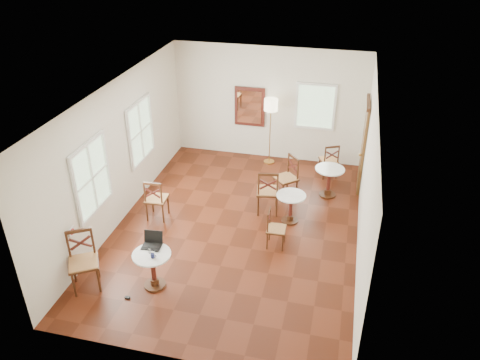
% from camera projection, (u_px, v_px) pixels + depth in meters
% --- Properties ---
extents(ground, '(7.00, 7.00, 0.00)m').
position_uv_depth(ground, '(237.00, 228.00, 10.09)').
color(ground, '#521E0E').
rests_on(ground, ground).
extents(room_shell, '(5.02, 7.02, 3.01)m').
position_uv_depth(room_shell, '(237.00, 141.00, 9.40)').
color(room_shell, white).
rests_on(room_shell, ground).
extents(cafe_table_near, '(0.67, 0.67, 0.71)m').
position_uv_depth(cafe_table_near, '(153.00, 266.00, 8.31)').
color(cafe_table_near, '#422210').
rests_on(cafe_table_near, ground).
extents(cafe_table_mid, '(0.63, 0.63, 0.66)m').
position_uv_depth(cafe_table_mid, '(291.00, 205.00, 10.10)').
color(cafe_table_mid, '#422210').
rests_on(cafe_table_mid, ground).
extents(cafe_table_back, '(0.68, 0.68, 0.72)m').
position_uv_depth(cafe_table_back, '(329.00, 179.00, 11.03)').
color(cafe_table_back, '#422210').
rests_on(cafe_table_back, ground).
extents(chair_near_a, '(0.47, 0.47, 0.96)m').
position_uv_depth(chair_near_a, '(156.00, 199.00, 10.19)').
color(chair_near_a, '#422210').
rests_on(chair_near_a, ground).
extents(chair_near_b, '(0.69, 0.69, 1.10)m').
position_uv_depth(chair_near_b, '(83.00, 261.00, 8.27)').
color(chair_near_b, '#422210').
rests_on(chair_near_b, ground).
extents(chair_mid_a, '(0.57, 0.57, 1.07)m').
position_uv_depth(chair_mid_a, '(268.00, 191.00, 10.37)').
color(chair_mid_a, '#422210').
rests_on(chair_mid_a, ground).
extents(chair_mid_b, '(0.39, 0.39, 0.81)m').
position_uv_depth(chair_mid_b, '(275.00, 229.00, 9.36)').
color(chair_mid_b, '#422210').
rests_on(chair_mid_b, ground).
extents(chair_back_a, '(0.55, 0.55, 0.91)m').
position_uv_depth(chair_back_a, '(329.00, 160.00, 11.83)').
color(chair_back_a, '#422210').
rests_on(chair_back_a, ground).
extents(chair_back_b, '(0.66, 0.66, 1.01)m').
position_uv_depth(chair_back_b, '(287.00, 178.00, 10.96)').
color(chair_back_b, '#422210').
rests_on(chair_back_b, ground).
extents(floor_lamp, '(0.34, 0.34, 1.77)m').
position_uv_depth(floor_lamp, '(271.00, 109.00, 11.99)').
color(floor_lamp, '#BF8C3F').
rests_on(floor_lamp, ground).
extents(laptop, '(0.36, 0.31, 0.24)m').
position_uv_depth(laptop, '(153.00, 242.00, 8.38)').
color(laptop, black).
rests_on(laptop, cafe_table_near).
extents(mouse, '(0.10, 0.08, 0.03)m').
position_uv_depth(mouse, '(157.00, 251.00, 8.22)').
color(mouse, black).
rests_on(mouse, cafe_table_near).
extents(navy_mug, '(0.10, 0.07, 0.08)m').
position_uv_depth(navy_mug, '(153.00, 256.00, 8.07)').
color(navy_mug, '#101437').
rests_on(navy_mug, cafe_table_near).
extents(water_glass, '(0.06, 0.06, 0.09)m').
position_uv_depth(water_glass, '(150.00, 251.00, 8.18)').
color(water_glass, white).
rests_on(water_glass, cafe_table_near).
extents(power_adapter, '(0.09, 0.05, 0.03)m').
position_uv_depth(power_adapter, '(127.00, 298.00, 8.24)').
color(power_adapter, black).
rests_on(power_adapter, ground).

